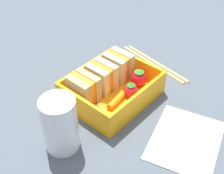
{
  "coord_description": "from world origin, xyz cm",
  "views": [
    {
      "loc": [
        -34.51,
        -30.33,
        41.28
      ],
      "look_at": [
        0.0,
        0.0,
        2.7
      ],
      "focal_mm": 50.0,
      "sensor_mm": 36.0,
      "label": 1
    }
  ],
  "objects_px": {
    "chopstick_pair": "(154,62)",
    "drinking_glass": "(60,124)",
    "sandwich_center_left": "(102,77)",
    "sandwich_center": "(118,66)",
    "strawberry_far_left": "(131,90)",
    "carrot_stick_far_left": "(117,100)",
    "strawberry_left": "(139,78)",
    "carrot_stick_left": "(105,114)",
    "sandwich_left": "(84,89)",
    "folded_napkin": "(187,139)"
  },
  "relations": [
    {
      "from": "chopstick_pair",
      "to": "drinking_glass",
      "type": "xyz_separation_m",
      "value": [
        -0.29,
        -0.02,
        0.05
      ]
    },
    {
      "from": "sandwich_center_left",
      "to": "sandwich_center",
      "type": "height_order",
      "value": "same"
    },
    {
      "from": "strawberry_far_left",
      "to": "sandwich_center",
      "type": "bearing_deg",
      "value": 61.57
    },
    {
      "from": "carrot_stick_far_left",
      "to": "strawberry_far_left",
      "type": "height_order",
      "value": "strawberry_far_left"
    },
    {
      "from": "strawberry_far_left",
      "to": "strawberry_left",
      "type": "bearing_deg",
      "value": 14.86
    },
    {
      "from": "drinking_glass",
      "to": "strawberry_far_left",
      "type": "bearing_deg",
      "value": -5.78
    },
    {
      "from": "carrot_stick_left",
      "to": "drinking_glass",
      "type": "height_order",
      "value": "drinking_glass"
    },
    {
      "from": "sandwich_left",
      "to": "strawberry_left",
      "type": "height_order",
      "value": "sandwich_left"
    },
    {
      "from": "strawberry_far_left",
      "to": "folded_napkin",
      "type": "distance_m",
      "value": 0.14
    },
    {
      "from": "strawberry_far_left",
      "to": "folded_napkin",
      "type": "xyz_separation_m",
      "value": [
        -0.01,
        -0.13,
        -0.02
      ]
    },
    {
      "from": "sandwich_left",
      "to": "strawberry_left",
      "type": "bearing_deg",
      "value": -25.47
    },
    {
      "from": "carrot_stick_left",
      "to": "sandwich_center_left",
      "type": "bearing_deg",
      "value": 46.4
    },
    {
      "from": "sandwich_left",
      "to": "drinking_glass",
      "type": "bearing_deg",
      "value": -155.5
    },
    {
      "from": "carrot_stick_far_left",
      "to": "folded_napkin",
      "type": "distance_m",
      "value": 0.14
    },
    {
      "from": "sandwich_left",
      "to": "folded_napkin",
      "type": "relative_size",
      "value": 0.38
    },
    {
      "from": "strawberry_left",
      "to": "drinking_glass",
      "type": "bearing_deg",
      "value": 178.17
    },
    {
      "from": "sandwich_left",
      "to": "strawberry_far_left",
      "type": "xyz_separation_m",
      "value": [
        0.07,
        -0.06,
        -0.01
      ]
    },
    {
      "from": "chopstick_pair",
      "to": "carrot_stick_far_left",
      "type": "bearing_deg",
      "value": -169.67
    },
    {
      "from": "sandwich_center_left",
      "to": "sandwich_center",
      "type": "xyz_separation_m",
      "value": [
        0.05,
        0.0,
        0.0
      ]
    },
    {
      "from": "strawberry_left",
      "to": "folded_napkin",
      "type": "relative_size",
      "value": 0.27
    },
    {
      "from": "chopstick_pair",
      "to": "drinking_glass",
      "type": "height_order",
      "value": "drinking_glass"
    },
    {
      "from": "sandwich_left",
      "to": "carrot_stick_far_left",
      "type": "height_order",
      "value": "sandwich_left"
    },
    {
      "from": "carrot_stick_far_left",
      "to": "drinking_glass",
      "type": "xyz_separation_m",
      "value": [
        -0.13,
        0.01,
        0.03
      ]
    },
    {
      "from": "sandwich_center",
      "to": "chopstick_pair",
      "type": "relative_size",
      "value": 0.29
    },
    {
      "from": "sandwich_center",
      "to": "carrot_stick_far_left",
      "type": "distance_m",
      "value": 0.09
    },
    {
      "from": "sandwich_center_left",
      "to": "folded_napkin",
      "type": "relative_size",
      "value": 0.38
    },
    {
      "from": "sandwich_center_left",
      "to": "carrot_stick_left",
      "type": "relative_size",
      "value": 1.1
    },
    {
      "from": "sandwich_center",
      "to": "drinking_glass",
      "type": "height_order",
      "value": "drinking_glass"
    },
    {
      "from": "strawberry_left",
      "to": "chopstick_pair",
      "type": "relative_size",
      "value": 0.21
    },
    {
      "from": "sandwich_center",
      "to": "strawberry_left",
      "type": "height_order",
      "value": "sandwich_center"
    },
    {
      "from": "chopstick_pair",
      "to": "folded_napkin",
      "type": "xyz_separation_m",
      "value": [
        -0.15,
        -0.17,
        -0.0
      ]
    },
    {
      "from": "strawberry_left",
      "to": "carrot_stick_left",
      "type": "bearing_deg",
      "value": -174.6
    },
    {
      "from": "chopstick_pair",
      "to": "drinking_glass",
      "type": "relative_size",
      "value": 1.84
    },
    {
      "from": "sandwich_left",
      "to": "carrot_stick_left",
      "type": "bearing_deg",
      "value": -97.47
    },
    {
      "from": "sandwich_center_left",
      "to": "sandwich_center",
      "type": "relative_size",
      "value": 1.0
    },
    {
      "from": "strawberry_far_left",
      "to": "folded_napkin",
      "type": "relative_size",
      "value": 0.24
    },
    {
      "from": "drinking_glass",
      "to": "strawberry_left",
      "type": "bearing_deg",
      "value": -1.83
    },
    {
      "from": "folded_napkin",
      "to": "carrot_stick_far_left",
      "type": "bearing_deg",
      "value": 98.0
    },
    {
      "from": "drinking_glass",
      "to": "sandwich_center_left",
      "type": "bearing_deg",
      "value": 16.68
    },
    {
      "from": "sandwich_center",
      "to": "strawberry_far_left",
      "type": "xyz_separation_m",
      "value": [
        -0.03,
        -0.06,
        -0.01
      ]
    },
    {
      "from": "sandwich_center",
      "to": "folded_napkin",
      "type": "bearing_deg",
      "value": -103.19
    },
    {
      "from": "sandwich_center_left",
      "to": "sandwich_center",
      "type": "bearing_deg",
      "value": 0.0
    },
    {
      "from": "chopstick_pair",
      "to": "folded_napkin",
      "type": "distance_m",
      "value": 0.23
    },
    {
      "from": "sandwich_center_left",
      "to": "carrot_stick_left",
      "type": "distance_m",
      "value": 0.09
    },
    {
      "from": "sandwich_center",
      "to": "strawberry_left",
      "type": "relative_size",
      "value": 1.41
    },
    {
      "from": "sandwich_left",
      "to": "sandwich_center_left",
      "type": "relative_size",
      "value": 1.0
    },
    {
      "from": "carrot_stick_left",
      "to": "strawberry_left",
      "type": "height_order",
      "value": "strawberry_left"
    },
    {
      "from": "sandwich_left",
      "to": "sandwich_center",
      "type": "distance_m",
      "value": 0.1
    },
    {
      "from": "carrot_stick_far_left",
      "to": "strawberry_left",
      "type": "height_order",
      "value": "strawberry_left"
    },
    {
      "from": "sandwich_left",
      "to": "carrot_stick_far_left",
      "type": "bearing_deg",
      "value": -57.53
    }
  ]
}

